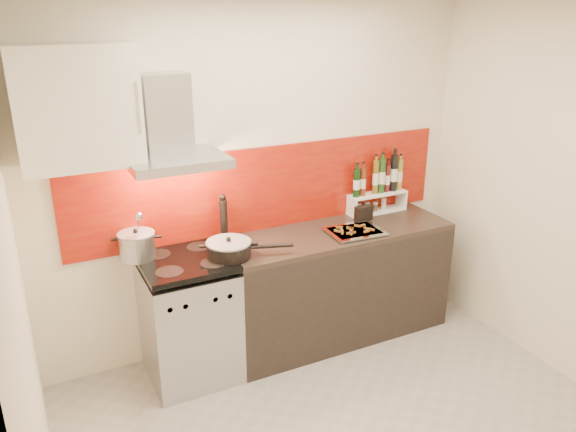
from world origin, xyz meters
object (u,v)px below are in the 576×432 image
range_stove (190,320)px  saute_pan (230,249)px  stock_pot (137,245)px  counter (336,283)px  baking_tray (355,231)px  pepper_mill (224,219)px

range_stove → saute_pan: size_ratio=1.58×
stock_pot → saute_pan: 0.62m
counter → saute_pan: (-0.91, -0.09, 0.51)m
range_stove → stock_pot: size_ratio=3.70×
counter → stock_pot: 1.59m
counter → baking_tray: bearing=-51.7°
stock_pot → baking_tray: (1.56, -0.26, -0.08)m
counter → saute_pan: saute_pan is taller
stock_pot → baking_tray: bearing=-9.6°
saute_pan → baking_tray: (1.00, -0.01, -0.05)m
range_stove → stock_pot: stock_pot is taller
saute_pan → baking_tray: size_ratio=1.33×
pepper_mill → saute_pan: bearing=-102.9°
counter → saute_pan: 1.05m
stock_pot → pepper_mill: (0.63, 0.03, 0.07)m
range_stove → stock_pot: bearing=149.8°
counter → baking_tray: baking_tray is taller
stock_pot → range_stove: bearing=-30.2°
baking_tray → pepper_mill: bearing=162.7°
range_stove → saute_pan: (0.29, -0.09, 0.52)m
stock_pot → pepper_mill: size_ratio=0.68×
counter → pepper_mill: (-0.85, 0.18, 0.62)m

